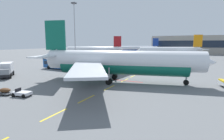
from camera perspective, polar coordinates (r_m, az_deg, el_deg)
apron_paint_markings at (r=51.91m, az=10.35°, el=-0.08°), size 8.00×96.16×0.01m
airliner_foreground at (r=35.38m, az=2.24°, el=2.49°), size 34.50×33.67×12.20m
airliner_mid_left at (r=96.97m, az=-5.52°, el=6.13°), size 30.45×29.04×11.05m
airliner_far_center at (r=88.49m, az=17.96°, el=5.57°), size 30.79×29.13×11.33m
airliner_far_right at (r=124.63m, az=8.29°, el=6.57°), size 28.62×26.87×10.73m
apron_shuttle_bus at (r=54.86m, az=-15.83°, el=2.04°), size 12.20×3.70×3.00m
catering_truck at (r=47.63m, az=-30.39°, el=0.10°), size 6.76×6.52×3.14m
baggage_train at (r=31.69m, az=-30.56°, el=-5.73°), size 8.72×2.94×1.14m
apron_light_mast_near at (r=84.25m, az=-11.71°, el=13.75°), size 1.80×1.80×24.96m
terminal_satellite at (r=146.47m, az=31.80°, el=6.75°), size 93.23×27.36×14.01m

